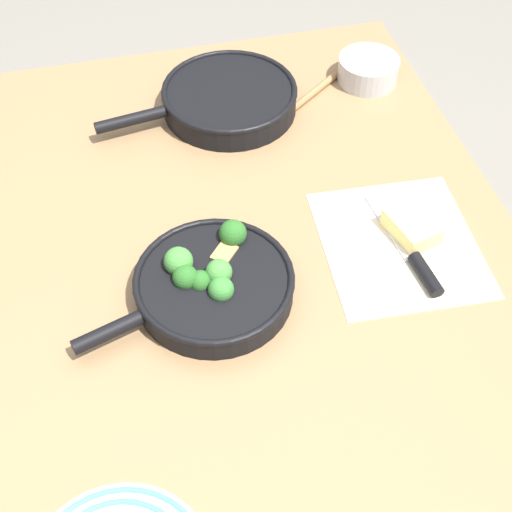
# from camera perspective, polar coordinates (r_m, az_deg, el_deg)

# --- Properties ---
(ground_plane) EXTENTS (14.00, 14.00, 0.00)m
(ground_plane) POSITION_cam_1_polar(r_m,az_deg,el_deg) (1.85, 0.00, -15.65)
(ground_plane) COLOR slate
(dining_table_red) EXTENTS (1.34, 0.95, 0.75)m
(dining_table_red) POSITION_cam_1_polar(r_m,az_deg,el_deg) (1.27, 0.00, -2.75)
(dining_table_red) COLOR olive
(dining_table_red) RESTS_ON ground_plane
(skillet_broccoli) EXTENTS (0.26, 0.37, 0.08)m
(skillet_broccoli) POSITION_cam_1_polar(r_m,az_deg,el_deg) (1.16, -3.53, -2.14)
(skillet_broccoli) COLOR black
(skillet_broccoli) RESTS_ON dining_table_red
(skillet_eggs) EXTENTS (0.28, 0.42, 0.05)m
(skillet_eggs) POSITION_cam_1_polar(r_m,az_deg,el_deg) (1.51, -2.24, 12.46)
(skillet_eggs) COLOR black
(skillet_eggs) RESTS_ON dining_table_red
(wooden_spoon) EXTENTS (0.27, 0.35, 0.02)m
(wooden_spoon) POSITION_cam_1_polar(r_m,az_deg,el_deg) (1.55, 4.13, 12.57)
(wooden_spoon) COLOR #996B42
(wooden_spoon) RESTS_ON dining_table_red
(parchment_sheet) EXTENTS (0.31, 0.28, 0.00)m
(parchment_sheet) POSITION_cam_1_polar(r_m,az_deg,el_deg) (1.27, 11.38, 0.97)
(parchment_sheet) COLOR beige
(parchment_sheet) RESTS_ON dining_table_red
(grater_knife) EXTENTS (0.25, 0.05, 0.02)m
(grater_knife) POSITION_cam_1_polar(r_m,az_deg,el_deg) (1.24, 12.44, -0.04)
(grater_knife) COLOR silver
(grater_knife) RESTS_ON dining_table_red
(cheese_block) EXTENTS (0.11, 0.09, 0.04)m
(cheese_block) POSITION_cam_1_polar(r_m,az_deg,el_deg) (1.28, 12.32, 2.31)
(cheese_block) COLOR #EFD67A
(cheese_block) RESTS_ON dining_table_red
(prep_bowl_steel) EXTENTS (0.13, 0.13, 0.05)m
(prep_bowl_steel) POSITION_cam_1_polar(r_m,az_deg,el_deg) (1.61, 8.96, 14.50)
(prep_bowl_steel) COLOR #B7B7BC
(prep_bowl_steel) RESTS_ON dining_table_red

